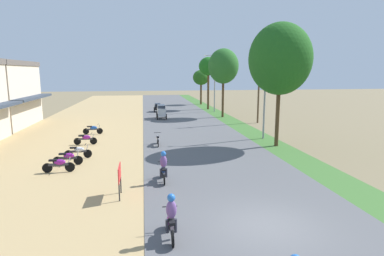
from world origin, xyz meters
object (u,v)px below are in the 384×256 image
parked_motorbike_third (78,151)px  utility_pole_near (259,80)px  parked_motorbike_nearest (59,164)px  median_tree_fourth (201,78)px  car_van_silver (161,111)px  motorbike_ahead_fourth (158,139)px  streetlamp_near (265,90)px  parked_motorbike_fifth (93,129)px  motorbike_ahead_second (171,217)px  streetlamp_mid (215,79)px  motorbike_ahead_third (163,167)px  parked_motorbike_second (68,157)px  median_tree_second (223,66)px  car_hatchback_black (158,107)px  median_tree_nearest (280,59)px  parked_motorbike_fourth (86,138)px  street_signboard (120,175)px  median_tree_third (208,67)px

parked_motorbike_third → utility_pole_near: 22.07m
parked_motorbike_nearest → median_tree_fourth: 40.69m
parked_motorbike_third → car_van_silver: bearing=69.6°
parked_motorbike_nearest → motorbike_ahead_fourth: size_ratio=1.00×
streetlamp_near → motorbike_ahead_fourth: size_ratio=3.96×
parked_motorbike_nearest → parked_motorbike_fifth: size_ratio=1.00×
utility_pole_near → motorbike_ahead_second: size_ratio=5.24×
parked_motorbike_nearest → motorbike_ahead_second: 10.19m
parked_motorbike_nearest → streetlamp_mid: bearing=60.6°
motorbike_ahead_second → motorbike_ahead_fourth: (0.20, 14.46, -0.28)m
motorbike_ahead_second → motorbike_ahead_third: same height
median_tree_fourth → car_van_silver: median_tree_fourth is taller
parked_motorbike_nearest → parked_motorbike_second: (0.19, 1.44, 0.00)m
parked_motorbike_nearest → parked_motorbike_third: bearing=80.6°
median_tree_fourth → utility_pole_near: size_ratio=0.64×
streetlamp_mid → motorbike_ahead_fourth: 23.08m
motorbike_ahead_second → median_tree_fourth: bearing=78.5°
parked_motorbike_second → streetlamp_near: size_ratio=0.25×
median_tree_second → car_hatchback_black: 11.90m
median_tree_fourth → motorbike_ahead_fourth: median_tree_fourth is taller
motorbike_ahead_third → motorbike_ahead_second: bearing=-91.1°
parked_motorbike_fifth → streetlamp_near: 15.91m
median_tree_nearest → car_hatchback_black: size_ratio=4.66×
median_tree_nearest → utility_pole_near: size_ratio=0.99×
parked_motorbike_fourth → car_hatchback_black: bearing=72.1°
median_tree_nearest → median_tree_fourth: 33.13m
parked_motorbike_fourth → median_tree_nearest: size_ratio=0.19×
car_van_silver → motorbike_ahead_second: bearing=-92.6°
parked_motorbike_third → median_tree_second: (14.38, 17.93, 5.90)m
parked_motorbike_second → parked_motorbike_fifth: 10.13m
parked_motorbike_fifth → utility_pole_near: size_ratio=0.19×
streetlamp_mid → streetlamp_near: bearing=-90.0°
median_tree_second → parked_motorbike_fifth: bearing=-147.4°
median_tree_second → streetlamp_mid: bearing=87.9°
motorbike_ahead_second → utility_pole_near: bearing=63.8°
car_van_silver → median_tree_second: bearing=2.2°
streetlamp_mid → car_hatchback_black: streetlamp_mid is taller
streetlamp_near → median_tree_nearest: bearing=-90.5°
parked_motorbike_nearest → streetlamp_mid: (15.10, 26.78, 4.20)m
median_tree_fourth → streetlamp_mid: 10.78m
streetlamp_mid → motorbike_ahead_second: size_ratio=4.54×
street_signboard → streetlamp_mid: streetlamp_mid is taller
parked_motorbike_fifth → utility_pole_near: (17.57, 4.48, 4.35)m
parked_motorbike_second → median_tree_fourth: 39.29m
streetlamp_near → car_van_silver: (-8.06, 13.31, -3.18)m
parked_motorbike_third → street_signboard: bearing=-66.3°
parked_motorbike_fourth → streetlamp_near: 15.26m
median_tree_second → motorbike_ahead_second: 31.29m
streetlamp_mid → median_tree_third: bearing=95.5°
parked_motorbike_third → car_van_silver: car_van_silver is taller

